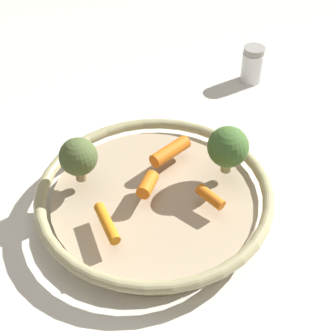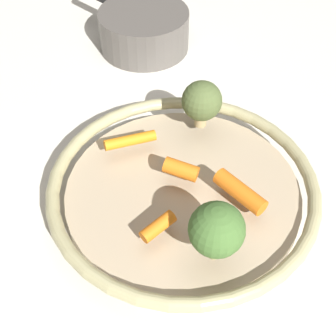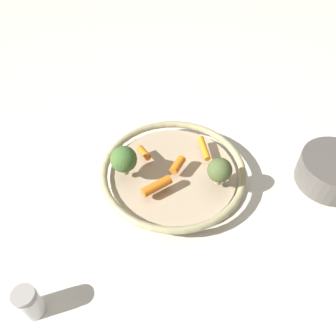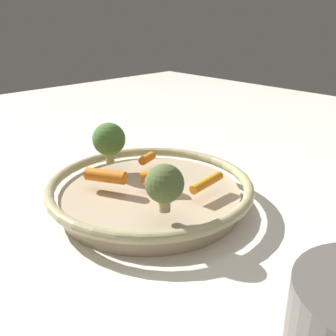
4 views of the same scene
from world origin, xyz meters
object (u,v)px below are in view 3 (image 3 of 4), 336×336
object	(u,v)px
baby_carrot_back	(144,153)
broccoli_floret_large	(124,158)
serving_bowl	(173,174)
baby_carrot_center	(178,166)
broccoli_floret_small	(220,170)
baby_carrot_right	(157,186)
salt_shaker	(29,302)
saucepan	(333,170)
baby_carrot_left	(204,148)

from	to	relation	value
baby_carrot_back	broccoli_floret_large	bearing A→B (deg)	-134.75
broccoli_floret_large	serving_bowl	bearing A→B (deg)	-1.63
serving_bowl	broccoli_floret_large	distance (m)	0.13
baby_carrot_center	broccoli_floret_small	world-z (taller)	broccoli_floret_small
serving_bowl	baby_carrot_right	xyz separation A→B (m)	(-0.04, -0.06, 0.03)
broccoli_floret_small	salt_shaker	size ratio (longest dim) A/B	0.95
serving_bowl	broccoli_floret_large	bearing A→B (deg)	178.37
broccoli_floret_small	broccoli_floret_large	world-z (taller)	broccoli_floret_large
salt_shaker	serving_bowl	bearing A→B (deg)	42.88
baby_carrot_right	baby_carrot_center	distance (m)	0.08
baby_carrot_back	broccoli_floret_large	distance (m)	0.07
baby_carrot_center	saucepan	size ratio (longest dim) A/B	0.20
baby_carrot_left	broccoli_floret_small	bearing A→B (deg)	-83.51
broccoli_floret_large	saucepan	world-z (taller)	broccoli_floret_large
baby_carrot_back	baby_carrot_center	xyz separation A→B (m)	(0.07, -0.05, 0.00)
baby_carrot_right	broccoli_floret_small	world-z (taller)	broccoli_floret_small
baby_carrot_center	saucepan	distance (m)	0.36
broccoli_floret_small	saucepan	xyz separation A→B (m)	(0.28, 0.01, -0.05)
broccoli_floret_small	salt_shaker	world-z (taller)	broccoli_floret_small
baby_carrot_left	baby_carrot_right	world-z (taller)	baby_carrot_right
baby_carrot_center	broccoli_floret_large	bearing A→B (deg)	176.97
serving_bowl	salt_shaker	bearing A→B (deg)	-137.12
baby_carrot_right	broccoli_floret_large	distance (m)	0.09
baby_carrot_center	broccoli_floret_large	world-z (taller)	broccoli_floret_large
broccoli_floret_small	broccoli_floret_large	bearing A→B (deg)	164.31
baby_carrot_left	broccoli_floret_small	world-z (taller)	broccoli_floret_small
baby_carrot_back	salt_shaker	distance (m)	0.39
serving_bowl	baby_carrot_back	xyz separation A→B (m)	(-0.06, 0.05, 0.03)
saucepan	broccoli_floret_small	bearing A→B (deg)	-177.71
baby_carrot_left	broccoli_floret_large	world-z (taller)	broccoli_floret_large
salt_shaker	baby_carrot_center	bearing A→B (deg)	41.60
baby_carrot_left	baby_carrot_center	bearing A→B (deg)	-144.28
baby_carrot_left	saucepan	size ratio (longest dim) A/B	0.32
baby_carrot_left	baby_carrot_back	xyz separation A→B (m)	(-0.14, 0.00, 0.00)
serving_bowl	baby_carrot_back	world-z (taller)	baby_carrot_back
baby_carrot_left	salt_shaker	distance (m)	0.49
serving_bowl	baby_carrot_center	bearing A→B (deg)	-18.09
baby_carrot_left	saucepan	bearing A→B (deg)	-17.34
baby_carrot_left	baby_carrot_back	world-z (taller)	baby_carrot_back
baby_carrot_left	salt_shaker	world-z (taller)	salt_shaker
baby_carrot_left	broccoli_floret_large	size ratio (longest dim) A/B	0.93
salt_shaker	saucepan	bearing A→B (deg)	19.04
broccoli_floret_small	baby_carrot_back	bearing A→B (deg)	146.50
broccoli_floret_large	baby_carrot_left	bearing A→B (deg)	13.19
salt_shaker	saucepan	distance (m)	0.70
baby_carrot_back	baby_carrot_center	distance (m)	0.09
baby_carrot_center	broccoli_floret_large	xyz separation A→B (m)	(-0.12, 0.01, 0.03)
baby_carrot_center	broccoli_floret_small	distance (m)	0.10
baby_carrot_back	broccoli_floret_large	world-z (taller)	broccoli_floret_large
baby_carrot_center	serving_bowl	bearing A→B (deg)	161.91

